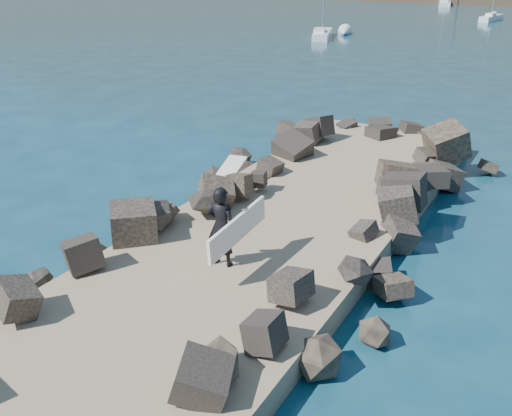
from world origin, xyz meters
name	(u,v)px	position (x,y,z in m)	size (l,w,h in m)	color
ground	(274,245)	(0.00, 0.00, 0.00)	(800.00, 800.00, 0.00)	#0F384C
jetty	(236,267)	(0.00, -2.00, 0.30)	(6.00, 26.00, 0.60)	#8C7759
riprap_left	(155,226)	(-2.90, -1.50, 0.50)	(2.60, 22.00, 1.00)	black
riprap_right	(355,281)	(2.90, -1.50, 0.50)	(2.60, 22.00, 1.00)	black
surfboard_resting	(225,180)	(-2.40, 1.29, 1.04)	(0.60, 2.39, 0.08)	white
surfer_with_board	(224,227)	(-0.01, -2.48, 1.59)	(0.88, 2.43, 1.96)	black
sailboat_a	(322,34)	(-16.66, 40.92, 0.35)	(3.49, 6.68, 7.97)	white
sailboat_e	(445,3)	(-15.70, 87.67, 0.35)	(3.43, 8.14, 9.49)	white
sailboat_b	(491,18)	(-5.07, 65.96, 0.35)	(2.08, 5.50, 6.67)	white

